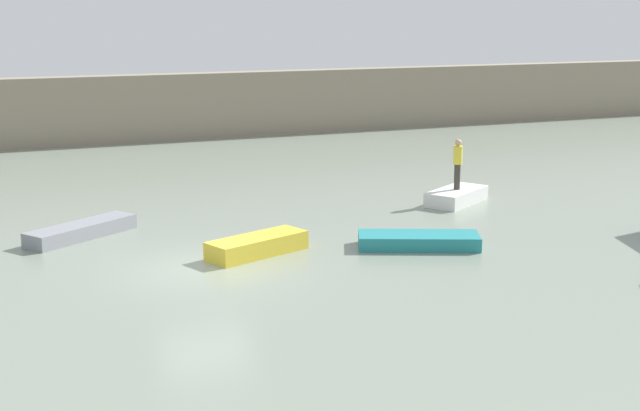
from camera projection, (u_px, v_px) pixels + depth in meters
The scene contains 7 objects.
ground_plane at pixel (204, 269), 23.87m from camera, with size 120.00×120.00×0.00m, color gray.
embankment_wall at pixel (81, 111), 45.00m from camera, with size 80.00×1.20×3.43m, color gray.
rowboat_grey at pixel (82, 230), 27.07m from camera, with size 3.66×0.95×0.44m, color gray.
rowboat_yellow at pixel (257, 246), 25.21m from camera, with size 3.01×1.01×0.53m, color gold.
rowboat_teal at pixel (419, 241), 25.98m from camera, with size 3.50×1.22×0.41m, color teal.
rowboat_white at pixel (456, 196), 31.82m from camera, with size 2.63×1.23×0.50m, color white.
person_yellow_shirt at pixel (458, 161), 31.54m from camera, with size 0.32×0.32×1.80m.
Camera 1 is at (-5.74, -22.40, 6.89)m, focal length 50.08 mm.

